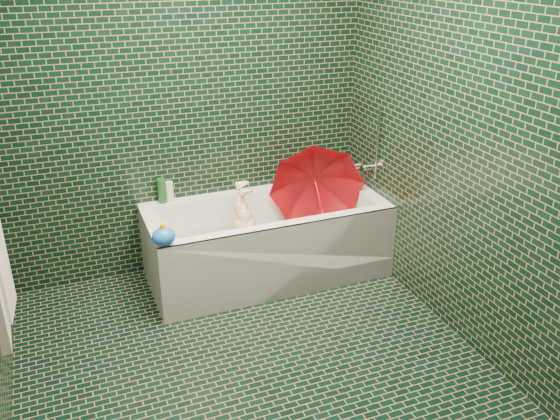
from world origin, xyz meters
name	(u,v)px	position (x,y,z in m)	size (l,w,h in m)	color
floor	(256,371)	(0.00, 0.00, 0.00)	(2.80, 2.80, 0.00)	black
wall_back	(185,102)	(0.00, 1.40, 1.25)	(2.80, 2.80, 0.00)	black
wall_front	(410,323)	(0.00, -1.40, 1.25)	(2.80, 2.80, 0.00)	black
wall_right	(470,138)	(1.30, 0.00, 1.25)	(2.80, 2.80, 0.00)	black
bathtub	(267,249)	(0.45, 1.01, 0.21)	(1.70, 0.75, 0.55)	white
bath_mat	(267,254)	(0.45, 1.02, 0.16)	(1.35, 0.47, 0.01)	green
water	(267,237)	(0.45, 1.02, 0.30)	(1.48, 0.53, 0.00)	silver
faucet	(369,162)	(1.26, 1.02, 0.77)	(0.18, 0.19, 0.55)	silver
child	(248,240)	(0.30, 1.01, 0.31)	(0.31, 0.20, 0.84)	beige
umbrella	(319,196)	(0.85, 1.01, 0.57)	(0.67, 0.67, 0.59)	red
soap_bottle_a	(338,179)	(1.17, 1.31, 0.55)	(0.09, 0.10, 0.25)	white
soap_bottle_b	(339,179)	(1.17, 1.31, 0.55)	(0.08, 0.08, 0.17)	#572079
soap_bottle_c	(334,179)	(1.13, 1.32, 0.55)	(0.12, 0.12, 0.15)	#154A1C
bottle_right_tall	(325,168)	(1.04, 1.31, 0.66)	(0.06, 0.06, 0.21)	#154A1C
bottle_right_pump	(344,166)	(1.23, 1.35, 0.64)	(0.05, 0.05, 0.18)	silver
bottle_left_tall	(162,191)	(-0.22, 1.35, 0.64)	(0.06, 0.06, 0.18)	#154A1C
bottle_left_short	(170,192)	(-0.17, 1.34, 0.63)	(0.05, 0.05, 0.15)	white
rubber_duck	(309,178)	(0.91, 1.32, 0.59)	(0.12, 0.10, 0.09)	yellow
bath_toy	(164,236)	(-0.35, 0.69, 0.61)	(0.18, 0.16, 0.15)	blue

